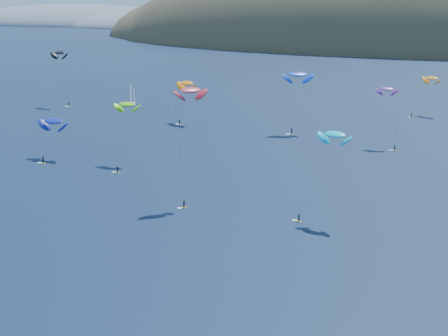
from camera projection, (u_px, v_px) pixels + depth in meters
island at (437, 55)px, 571.65m from camera, size 730.00×300.00×210.00m
headland at (92, 25)px, 902.55m from camera, size 460.00×250.00×60.00m
sailboat at (132, 103)px, 268.02m from camera, size 8.50×7.51×10.15m
kitesurfer_1 at (187, 83)px, 230.72m from camera, size 11.07×11.29×17.37m
kitesurfer_3 at (127, 104)px, 177.13m from camera, size 7.94×14.11×18.82m
kitesurfer_4 at (298, 74)px, 214.33m from camera, size 11.44×10.42×22.81m
kitesurfer_5 at (335, 134)px, 132.00m from camera, size 10.61×8.39×20.72m
kitesurfer_6 at (387, 89)px, 195.44m from camera, size 8.58×8.89×19.95m
kitesurfer_9 at (190, 90)px, 142.37m from camera, size 7.97×11.75×28.16m
kitesurfer_10 at (53, 121)px, 183.05m from camera, size 10.73×10.81×13.77m
kitesurfer_11 at (432, 78)px, 245.02m from camera, size 11.04×13.68×16.74m
kitesurfer_12 at (59, 53)px, 263.73m from camera, size 11.66×7.54×24.69m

